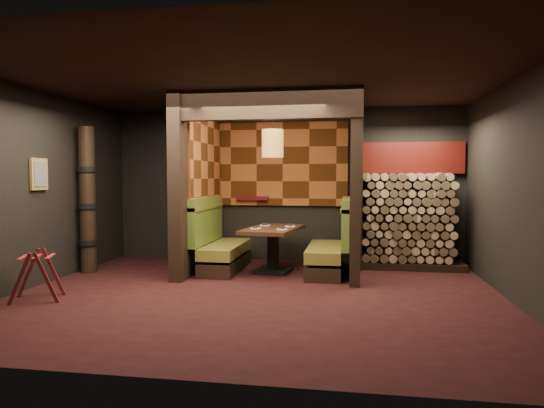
{
  "coord_description": "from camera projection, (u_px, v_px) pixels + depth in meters",
  "views": [
    {
      "loc": [
        1.24,
        -6.27,
        1.58
      ],
      "look_at": [
        0.0,
        1.3,
        1.15
      ],
      "focal_mm": 32.0,
      "sensor_mm": 36.0,
      "label": 1
    }
  ],
  "objects": [
    {
      "name": "wall_right",
      "position": [
        520.0,
        190.0,
        5.86
      ],
      "size": [
        0.02,
        5.5,
        2.85
      ],
      "primitive_type": "cube",
      "color": "black",
      "rests_on": "ground"
    },
    {
      "name": "dining_table",
      "position": [
        273.0,
        242.0,
        7.99
      ],
      "size": [
        0.96,
        1.51,
        0.75
      ],
      "color": "black",
      "rests_on": "floor"
    },
    {
      "name": "mosaic_header",
      "position": [
        411.0,
        158.0,
        8.63
      ],
      "size": [
        1.83,
        0.1,
        0.56
      ],
      "primitive_type": "cube",
      "color": "maroon",
      "rests_on": "wall_back"
    },
    {
      "name": "partition_left",
      "position": [
        197.0,
        186.0,
        8.23
      ],
      "size": [
        0.2,
        2.2,
        2.85
      ],
      "primitive_type": "cube",
      "color": "black",
      "rests_on": "floor"
    },
    {
      "name": "partition_right",
      "position": [
        355.0,
        186.0,
        7.85
      ],
      "size": [
        0.15,
        2.1,
        2.85
      ],
      "primitive_type": "cube",
      "color": "black",
      "rests_on": "floor"
    },
    {
      "name": "tapa_side_panel",
      "position": [
        207.0,
        161.0,
        8.36
      ],
      "size": [
        0.04,
        1.85,
        1.45
      ],
      "primitive_type": "cube",
      "color": "brown",
      "rests_on": "partition_left"
    },
    {
      "name": "totem_column",
      "position": [
        88.0,
        201.0,
        7.97
      ],
      "size": [
        0.31,
        0.31,
        2.4
      ],
      "color": "black",
      "rests_on": "floor"
    },
    {
      "name": "ceiling",
      "position": [
        256.0,
        79.0,
        6.31
      ],
      "size": [
        6.5,
        5.5,
        0.02
      ],
      "primitive_type": "cube",
      "color": "black",
      "rests_on": "ground"
    },
    {
      "name": "bay_front_post",
      "position": [
        360.0,
        186.0,
        8.09
      ],
      "size": [
        0.08,
        0.08,
        2.85
      ],
      "primitive_type": "cube",
      "color": "black",
      "rests_on": "floor"
    },
    {
      "name": "firewood_stack",
      "position": [
        412.0,
        221.0,
        8.37
      ],
      "size": [
        1.73,
        0.7,
        1.64
      ],
      "color": "black",
      "rests_on": "floor"
    },
    {
      "name": "place_settings",
      "position": [
        273.0,
        227.0,
        7.98
      ],
      "size": [
        0.69,
        0.72,
        0.03
      ],
      "color": "white",
      "rests_on": "dining_table"
    },
    {
      "name": "tapa_back_panel",
      "position": [
        283.0,
        164.0,
        9.04
      ],
      "size": [
        2.4,
        0.06,
        1.55
      ],
      "primitive_type": "cube",
      "color": "brown",
      "rests_on": "wall_back"
    },
    {
      "name": "luggage_rack",
      "position": [
        37.0,
        273.0,
        6.22
      ],
      "size": [
        0.75,
        0.64,
        0.69
      ],
      "color": "#4A1113",
      "rests_on": "floor"
    },
    {
      "name": "lacquer_shelf",
      "position": [
        252.0,
        198.0,
        9.11
      ],
      "size": [
        0.6,
        0.12,
        0.07
      ],
      "primitive_type": "cube",
      "color": "#4F0A13",
      "rests_on": "wall_back"
    },
    {
      "name": "wall_front",
      "position": [
        186.0,
        197.0,
        3.67
      ],
      "size": [
        6.5,
        0.02,
        2.85
      ],
      "primitive_type": "cube",
      "color": "black",
      "rests_on": "ground"
    },
    {
      "name": "framed_picture",
      "position": [
        39.0,
        174.0,
        6.99
      ],
      "size": [
        0.05,
        0.36,
        0.46
      ],
      "color": "olive",
      "rests_on": "wall_left"
    },
    {
      "name": "pendant_lamp",
      "position": [
        273.0,
        143.0,
        7.85
      ],
      "size": [
        0.35,
        0.35,
        0.95
      ],
      "color": "olive",
      "rests_on": "ceiling"
    },
    {
      "name": "floor",
      "position": [
        256.0,
        296.0,
        6.47
      ],
      "size": [
        6.5,
        5.5,
        0.02
      ],
      "primitive_type": "cube",
      "color": "black",
      "rests_on": "ground"
    },
    {
      "name": "booth_bench_right",
      "position": [
        332.0,
        249.0,
        7.92
      ],
      "size": [
        0.68,
        1.6,
        1.14
      ],
      "color": "black",
      "rests_on": "floor"
    },
    {
      "name": "wall_left",
      "position": [
        32.0,
        188.0,
        6.91
      ],
      "size": [
        0.02,
        5.5,
        2.85
      ],
      "primitive_type": "cube",
      "color": "black",
      "rests_on": "ground"
    },
    {
      "name": "header_beam",
      "position": [
        264.0,
        104.0,
        7.01
      ],
      "size": [
        2.85,
        0.18,
        0.44
      ],
      "primitive_type": "cube",
      "color": "black",
      "rests_on": "partition_left"
    },
    {
      "name": "wall_back",
      "position": [
        285.0,
        185.0,
        9.11
      ],
      "size": [
        6.5,
        0.02,
        2.85
      ],
      "primitive_type": "cube",
      "color": "black",
      "rests_on": "ground"
    },
    {
      "name": "booth_bench_left",
      "position": [
        220.0,
        246.0,
        8.22
      ],
      "size": [
        0.68,
        1.6,
        1.14
      ],
      "color": "black",
      "rests_on": "floor"
    }
  ]
}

